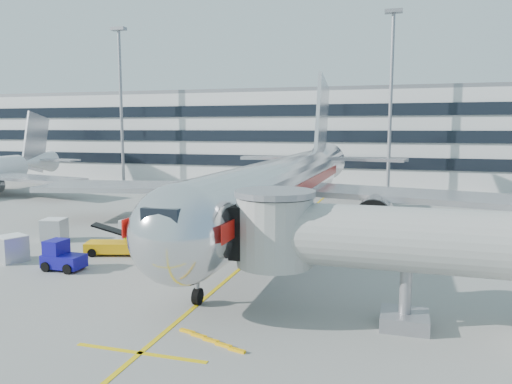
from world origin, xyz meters
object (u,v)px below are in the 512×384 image
(main_jet, at_px, (285,185))
(belt_loader, at_px, (118,246))
(cargo_container_left, at_px, (54,230))
(cargo_container_right, at_px, (132,229))
(cargo_container_front, at_px, (12,248))
(baggage_tug, at_px, (62,257))
(ramp_worker, at_px, (127,237))

(main_jet, xyz_separation_m, belt_loader, (-9.79, -11.68, -3.57))
(belt_loader, relative_size, cargo_container_left, 2.41)
(cargo_container_left, bearing_deg, cargo_container_right, 22.53)
(belt_loader, height_order, cargo_container_front, belt_loader)
(baggage_tug, xyz_separation_m, cargo_container_left, (-6.21, 7.09, 0.06))
(baggage_tug, bearing_deg, ramp_worker, 76.97)
(ramp_worker, bearing_deg, cargo_container_front, 161.58)
(main_jet, xyz_separation_m, cargo_container_left, (-17.38, -9.16, -3.31))
(main_jet, xyz_separation_m, cargo_container_right, (-11.58, -6.75, -3.41))
(cargo_container_left, bearing_deg, cargo_container_front, -76.58)
(belt_loader, relative_size, baggage_tug, 1.87)
(belt_loader, relative_size, cargo_container_front, 2.21)
(belt_loader, bearing_deg, ramp_worker, 91.18)
(cargo_container_front, bearing_deg, main_jet, 44.23)
(belt_loader, height_order, baggage_tug, belt_loader)
(cargo_container_left, bearing_deg, belt_loader, -18.39)
(cargo_container_left, distance_m, cargo_container_right, 6.28)
(cargo_container_right, height_order, cargo_container_front, cargo_container_front)
(baggage_tug, bearing_deg, main_jet, 55.49)
(cargo_container_left, xyz_separation_m, cargo_container_front, (1.50, -6.30, -0.00))
(main_jet, distance_m, ramp_worker, 14.65)
(cargo_container_right, bearing_deg, ramp_worker, -64.02)
(baggage_tug, distance_m, ramp_worker, 6.02)
(cargo_container_right, bearing_deg, main_jet, 30.23)
(main_jet, distance_m, belt_loader, 15.65)
(baggage_tug, distance_m, cargo_container_right, 9.50)
(main_jet, bearing_deg, baggage_tug, -124.51)
(baggage_tug, relative_size, cargo_container_left, 1.29)
(belt_loader, relative_size, cargo_container_right, 2.91)
(cargo_container_front, bearing_deg, cargo_container_left, 103.42)
(cargo_container_front, height_order, ramp_worker, ramp_worker)
(cargo_container_right, xyz_separation_m, cargo_container_front, (-4.30, -8.71, 0.10))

